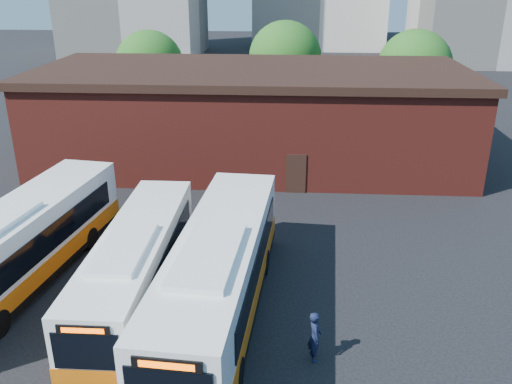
# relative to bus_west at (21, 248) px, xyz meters

# --- Properties ---
(ground) EXTENTS (220.00, 220.00, 0.00)m
(ground) POSITION_rel_bus_west_xyz_m (8.45, -3.10, -1.62)
(ground) COLOR black
(bus_west) EXTENTS (4.42, 13.28, 3.56)m
(bus_west) POSITION_rel_bus_west_xyz_m (0.00, 0.00, 0.00)
(bus_west) COLOR white
(bus_west) RESTS_ON ground
(bus_midwest) EXTENTS (2.52, 11.74, 3.19)m
(bus_midwest) POSITION_rel_bus_west_xyz_m (5.19, -1.07, -0.17)
(bus_midwest) COLOR white
(bus_midwest) RESTS_ON ground
(bus_mideast) EXTENTS (3.73, 13.72, 3.70)m
(bus_mideast) POSITION_rel_bus_west_xyz_m (8.55, -2.02, 0.06)
(bus_mideast) COLOR white
(bus_mideast) RESTS_ON ground
(transit_worker) EXTENTS (0.53, 0.73, 1.84)m
(transit_worker) POSITION_rel_bus_west_xyz_m (12.04, -4.18, -0.70)
(transit_worker) COLOR #131A36
(transit_worker) RESTS_ON ground
(depot_building) EXTENTS (28.60, 12.60, 6.40)m
(depot_building) POSITION_rel_bus_west_xyz_m (8.45, 16.90, 1.64)
(depot_building) COLOR maroon
(depot_building) RESTS_ON ground
(tree_west) EXTENTS (6.00, 6.00, 7.65)m
(tree_west) POSITION_rel_bus_west_xyz_m (-1.55, 28.90, 3.03)
(tree_west) COLOR #382314
(tree_west) RESTS_ON ground
(tree_mid) EXTENTS (6.56, 6.56, 8.36)m
(tree_mid) POSITION_rel_bus_west_xyz_m (10.45, 30.90, 3.46)
(tree_mid) COLOR #382314
(tree_mid) RESTS_ON ground
(tree_east) EXTENTS (6.24, 6.24, 7.96)m
(tree_east) POSITION_rel_bus_west_xyz_m (21.45, 27.90, 3.21)
(tree_east) COLOR #382314
(tree_east) RESTS_ON ground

